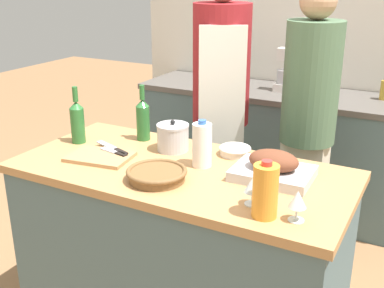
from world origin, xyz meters
TOP-DOWN VIEW (x-y plane):
  - kitchen_island at (0.00, 0.00)m, footprint 1.55×0.74m
  - back_counter at (0.00, 1.56)m, footprint 2.19×0.60m
  - back_wall at (0.00, 1.91)m, footprint 2.69×0.10m
  - roasting_pan at (0.41, 0.09)m, footprint 0.34×0.26m
  - wicker_basket at (-0.02, -0.17)m, footprint 0.26×0.26m
  - cutting_board at (-0.40, -0.08)m, footprint 0.32×0.25m
  - stock_pot at (-0.15, 0.18)m, footprint 0.16×0.16m
  - mixing_bowl at (0.15, 0.27)m, footprint 0.16×0.16m
  - juice_jug at (0.50, -0.25)m, footprint 0.09×0.09m
  - milk_jug at (0.08, 0.07)m, footprint 0.09×0.09m
  - wine_bottle_green at (-0.36, 0.24)m, footprint 0.07×0.07m
  - wine_bottle_dark at (-0.64, 0.05)m, footprint 0.07×0.07m
  - wine_glass_left at (0.61, -0.23)m, footprint 0.07×0.07m
  - wine_glass_right at (0.42, -0.19)m, footprint 0.07×0.07m
  - knife_chef at (-0.39, 0.02)m, footprint 0.24×0.11m
  - knife_paring at (-0.35, -0.02)m, footprint 0.17×0.06m
  - stand_mixer at (0.00, 1.58)m, footprint 0.18×0.14m
  - condiment_bottle_extra at (-0.46, 1.67)m, footprint 0.07×0.07m
  - person_cook_aproned at (-0.18, 0.80)m, footprint 0.37×0.38m
  - person_cook_guest at (0.36, 0.83)m, footprint 0.31×0.31m

SIDE VIEW (x-z plane):
  - kitchen_island at x=0.00m, z-range 0.00..0.88m
  - back_counter at x=0.00m, z-range 0.00..0.90m
  - cutting_board at x=-0.40m, z-range 0.88..0.90m
  - knife_chef at x=-0.39m, z-range 0.90..0.91m
  - knife_paring at x=-0.35m, z-range 0.90..0.91m
  - mixing_bowl at x=0.15m, z-range 0.88..0.92m
  - wicker_basket at x=-0.02m, z-range 0.88..0.93m
  - roasting_pan at x=0.41m, z-range 0.86..0.99m
  - person_cook_guest at x=0.36m, z-range 0.10..1.78m
  - stock_pot at x=-0.15m, z-range 0.87..1.03m
  - wine_glass_right at x=0.42m, z-range 0.90..1.02m
  - wine_glass_left at x=0.61m, z-range 0.90..1.02m
  - condiment_bottle_extra at x=-0.46m, z-range 0.89..1.05m
  - person_cook_aproned at x=-0.18m, z-range 0.10..1.86m
  - juice_jug at x=0.50m, z-range 0.87..1.09m
  - milk_jug at x=0.08m, z-range 0.87..1.09m
  - wine_bottle_green at x=-0.36m, z-range 0.85..1.14m
  - wine_bottle_dark at x=-0.64m, z-range 0.85..1.15m
  - stand_mixer at x=0.00m, z-range 0.87..1.18m
  - back_wall at x=0.00m, z-range 0.00..2.55m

